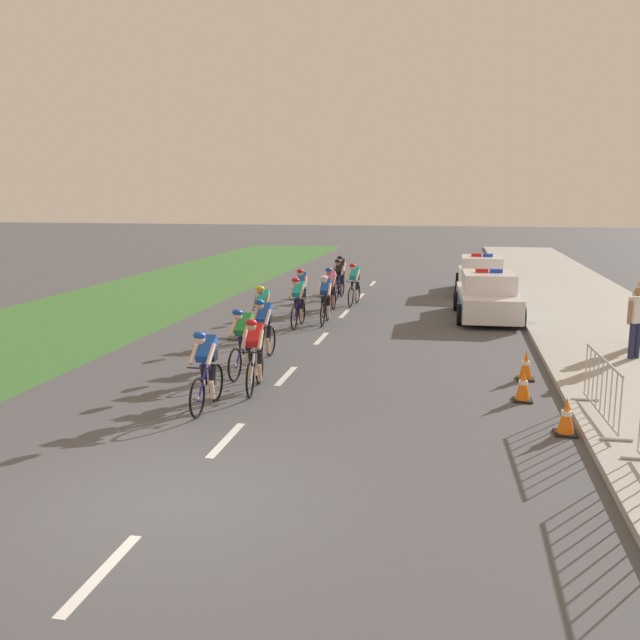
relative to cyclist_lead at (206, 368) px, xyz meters
The scene contains 25 objects.
ground_plane 3.89m from the cyclist_lead, 76.95° to the right, with size 160.00×160.00×0.00m, color #4C4C51.
sidewalk_slab 13.63m from the cyclist_lead, 49.12° to the left, with size 4.78×60.00×0.12m, color #A3A099.
kerb_edge 12.24m from the cyclist_lead, 57.34° to the left, with size 0.16×60.00×0.13m, color #9E9E99.
grass_verge 12.77m from the cyclist_lead, 126.14° to the left, with size 7.00×60.00×0.01m, color #3D7033.
lane_markings_centre 6.67m from the cyclist_lead, 82.54° to the left, with size 0.14×25.60×0.01m.
cyclist_lead is the anchor object (origin of this frame).
cyclist_second 1.44m from the cyclist_lead, 68.91° to the left, with size 0.45×1.72×1.56m.
cyclist_third 2.40m from the cyclist_lead, 91.31° to the left, with size 0.44×1.72×1.56m.
cyclist_fourth 3.80m from the cyclist_lead, 89.92° to the left, with size 0.43×1.72×1.56m.
cyclist_fifth 6.10m from the cyclist_lead, 96.22° to the left, with size 0.44×1.72×1.56m.
cyclist_sixth 8.03m from the cyclist_lead, 90.96° to the left, with size 0.42×1.72×1.56m.
cyclist_seventh 8.73m from the cyclist_lead, 86.32° to the left, with size 0.42×1.72×1.56m.
cyclist_eighth 10.33m from the cyclist_lead, 93.04° to the left, with size 0.45×1.72×1.56m.
cyclist_ninth 10.89m from the cyclist_lead, 88.29° to the left, with size 0.42×1.72×1.56m.
cyclist_tenth 13.88m from the cyclist_lead, 89.50° to the left, with size 0.43×1.72×1.56m.
cyclist_eleventh 15.28m from the cyclist_lead, 90.20° to the left, with size 0.44×1.72×1.56m.
cyclist_twelfth 12.45m from the cyclist_lead, 85.81° to the left, with size 0.45×1.72×1.56m.
police_car_nearest 12.00m from the cyclist_lead, 62.90° to the left, with size 2.13×4.47×1.59m.
police_car_second 17.32m from the cyclist_lead, 71.61° to the left, with size 2.03×4.41×1.59m.
crowd_barrier_middle 6.92m from the cyclist_lead, ahead, with size 0.59×2.32×1.07m.
traffic_cone_near 6.29m from the cyclist_lead, ahead, with size 0.36×0.36×0.64m.
traffic_cone_mid 6.00m from the cyclist_lead, 16.10° to the left, with size 0.36×0.36×0.64m.
traffic_cone_far 6.80m from the cyclist_lead, 28.65° to the left, with size 0.36×0.36×0.64m.
spectator_middle 11.19m from the cyclist_lead, 36.47° to the left, with size 0.46×0.39×1.68m.
spectator_back 10.07m from the cyclist_lead, 31.50° to the left, with size 0.48×0.38×1.68m.
Camera 1 is at (3.50, -7.64, 3.89)m, focal length 38.07 mm.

